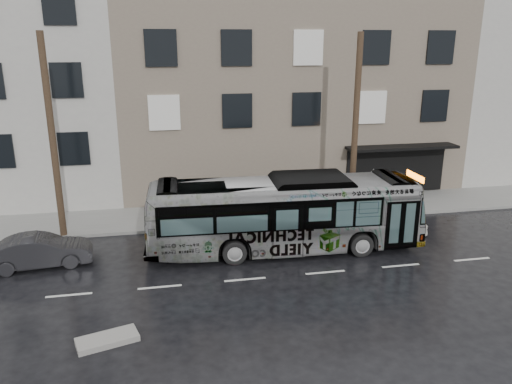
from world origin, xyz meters
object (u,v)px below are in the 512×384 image
(utility_pole_rear, at_px, (52,138))
(dark_sedan, at_px, (40,251))
(bus, at_px, (284,214))
(white_sedan, at_px, (383,221))
(utility_pole_front, at_px, (355,128))
(sign_post, at_px, (372,192))

(utility_pole_rear, height_order, dark_sedan, utility_pole_rear)
(bus, distance_m, white_sedan, 5.30)
(utility_pole_front, relative_size, bus, 0.77)
(utility_pole_front, distance_m, sign_post, 3.48)
(utility_pole_rear, xyz_separation_m, white_sedan, (14.74, -2.27, -4.05))
(white_sedan, bearing_deg, sign_post, -2.52)
(white_sedan, bearing_deg, utility_pole_front, 24.51)
(utility_pole_front, bearing_deg, utility_pole_rear, 180.00)
(utility_pole_front, xyz_separation_m, utility_pole_rear, (-14.00, 0.00, 0.00))
(utility_pole_front, distance_m, bus, 6.22)
(sign_post, distance_m, bus, 6.36)
(dark_sedan, bearing_deg, utility_pole_rear, -13.07)
(utility_pole_rear, bearing_deg, sign_post, 0.00)
(utility_pole_rear, height_order, white_sedan, utility_pole_rear)
(sign_post, xyz_separation_m, white_sedan, (-0.36, -2.27, -0.75))
(sign_post, distance_m, white_sedan, 2.42)
(utility_pole_rear, bearing_deg, white_sedan, -8.77)
(utility_pole_rear, distance_m, dark_sedan, 5.04)
(sign_post, bearing_deg, white_sedan, -98.99)
(utility_pole_rear, bearing_deg, utility_pole_front, 0.00)
(white_sedan, xyz_separation_m, dark_sedan, (-15.10, -0.78, 0.05))
(white_sedan, height_order, dark_sedan, dark_sedan)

